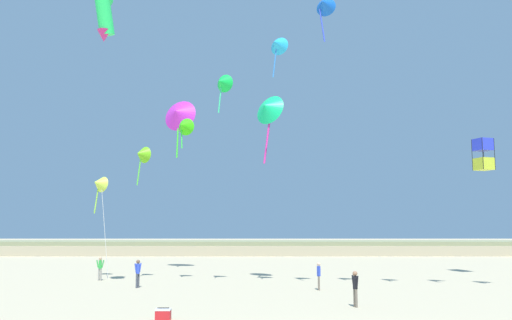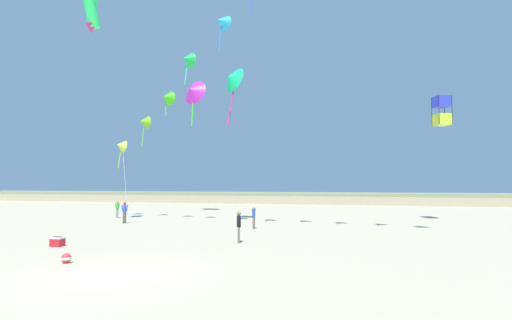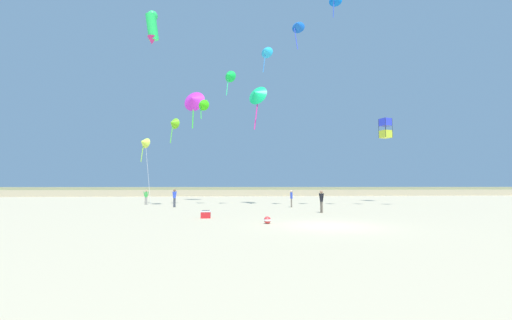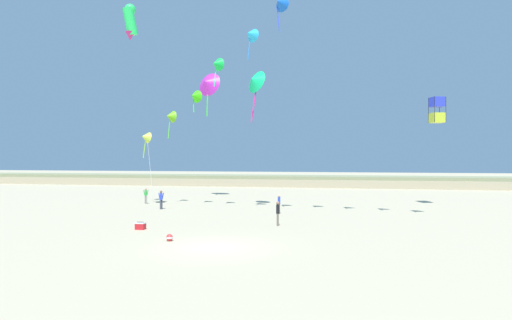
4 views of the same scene
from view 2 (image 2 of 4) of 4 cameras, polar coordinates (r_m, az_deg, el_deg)
name	(u,v)px [view 2 (image 2 of 4)]	position (r m, az deg, el deg)	size (l,w,h in m)	color
ground_plane	(113,275)	(14.09, -19.69, -15.15)	(240.00, 240.00, 0.00)	#C1B28E
dune_ridge	(309,198)	(60.82, 7.51, -5.41)	(120.00, 8.06, 1.61)	tan
person_near_left	(117,208)	(36.42, -19.19, -6.47)	(0.52, 0.20, 1.50)	gray
person_near_right	(239,225)	(19.95, -2.47, -9.22)	(0.25, 0.54, 1.56)	#726656
person_mid_center	(125,211)	(31.28, -18.26, -6.93)	(0.35, 0.51, 1.58)	#474C56
person_far_left	(254,215)	(26.06, -0.32, -7.93)	(0.21, 0.53, 1.51)	#726656
kite_banner_string	(236,3)	(28.26, -2.91, 21.45)	(27.31, 15.66, 24.18)	#CCEF45
large_kite_low_lead	(193,91)	(41.55, -9.03, 9.71)	(3.05, 2.40, 4.95)	#C52ABC
large_kite_mid_trail	(92,12)	(33.26, -22.43, 18.97)	(1.42, 1.54, 2.92)	#2AEF62
large_kite_high_solo	(231,79)	(31.23, -3.52, 11.51)	(2.41, 2.29, 4.69)	#14D376
large_kite_outer_drift	(442,111)	(34.42, 25.01, 6.38)	(1.39, 1.39, 2.28)	#C8D830
beach_cooler	(57,242)	(21.11, -26.50, -10.42)	(0.58, 0.41, 0.46)	red
beach_ball	(66,258)	(16.63, -25.48, -12.55)	(0.36, 0.36, 0.36)	red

